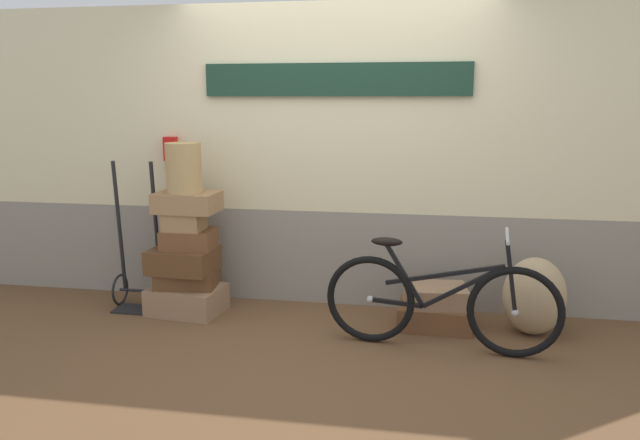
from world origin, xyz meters
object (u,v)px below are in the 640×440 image
(suitcase_2, at_px, (183,260))
(suitcase_6, at_px, (435,315))
(suitcase_5, at_px, (187,202))
(bicycle, at_px, (439,302))
(luggage_trolley, at_px, (139,273))
(suitcase_7, at_px, (435,295))
(wicker_basket, at_px, (184,168))
(suitcase_1, at_px, (188,278))
(suitcase_0, at_px, (187,300))
(suitcase_4, at_px, (184,222))
(suitcase_3, at_px, (189,239))
(burlap_sack, at_px, (534,296))

(suitcase_2, distance_m, suitcase_6, 2.03)
(suitcase_5, relative_size, bicycle, 0.30)
(suitcase_6, relative_size, luggage_trolley, 0.45)
(suitcase_5, xyz_separation_m, luggage_trolley, (-0.45, 0.02, -0.61))
(suitcase_6, relative_size, suitcase_7, 1.18)
(wicker_basket, relative_size, luggage_trolley, 0.32)
(suitcase_1, xyz_separation_m, suitcase_5, (0.02, 0.00, 0.63))
(suitcase_0, relative_size, suitcase_7, 1.22)
(suitcase_2, height_order, suitcase_7, suitcase_2)
(suitcase_1, bearing_deg, suitcase_4, -88.97)
(suitcase_7, bearing_deg, bicycle, -92.49)
(suitcase_0, distance_m, suitcase_2, 0.33)
(suitcase_0, height_order, suitcase_1, suitcase_1)
(suitcase_2, bearing_deg, suitcase_3, 23.55)
(suitcase_6, height_order, bicycle, bicycle)
(bicycle, bearing_deg, suitcase_3, 167.52)
(suitcase_3, distance_m, wicker_basket, 0.57)
(suitcase_4, height_order, bicycle, bicycle)
(suitcase_6, relative_size, bicycle, 0.34)
(wicker_basket, bearing_deg, suitcase_7, -0.05)
(suitcase_0, distance_m, suitcase_7, 1.98)
(suitcase_6, relative_size, wicker_basket, 1.40)
(suitcase_5, bearing_deg, suitcase_7, 0.39)
(bicycle, bearing_deg, suitcase_7, 93.11)
(suitcase_4, bearing_deg, suitcase_7, 0.58)
(bicycle, bearing_deg, wicker_basket, 168.06)
(suitcase_7, height_order, bicycle, bicycle)
(suitcase_6, xyz_separation_m, suitcase_7, (-0.01, -0.01, 0.16))
(luggage_trolley, bearing_deg, suitcase_3, -2.45)
(suitcase_5, distance_m, bicycle, 2.10)
(burlap_sack, height_order, bicycle, bicycle)
(suitcase_3, xyz_separation_m, suitcase_4, (-0.02, -0.04, 0.15))
(wicker_basket, relative_size, burlap_sack, 0.68)
(suitcase_3, xyz_separation_m, luggage_trolley, (-0.46, 0.02, -0.31))
(suitcase_7, bearing_deg, burlap_sack, -6.59)
(suitcase_4, xyz_separation_m, suitcase_6, (1.97, 0.03, -0.66))
(suitcase_6, bearing_deg, suitcase_1, -178.03)
(suitcase_3, height_order, suitcase_6, suitcase_3)
(suitcase_1, relative_size, suitcase_7, 1.02)
(suitcase_3, xyz_separation_m, suitcase_5, (-0.00, 0.00, 0.30))
(suitcase_5, bearing_deg, suitcase_4, -111.96)
(suitcase_6, height_order, suitcase_7, suitcase_7)
(suitcase_6, distance_m, burlap_sack, 0.73)
(suitcase_4, height_order, suitcase_7, suitcase_4)
(suitcase_0, height_order, burlap_sack, burlap_sack)
(suitcase_1, relative_size, suitcase_4, 1.56)
(suitcase_2, bearing_deg, suitcase_5, 29.40)
(suitcase_1, bearing_deg, suitcase_0, -93.54)
(suitcase_3, relative_size, suitcase_4, 1.33)
(suitcase_2, bearing_deg, wicker_basket, 6.60)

